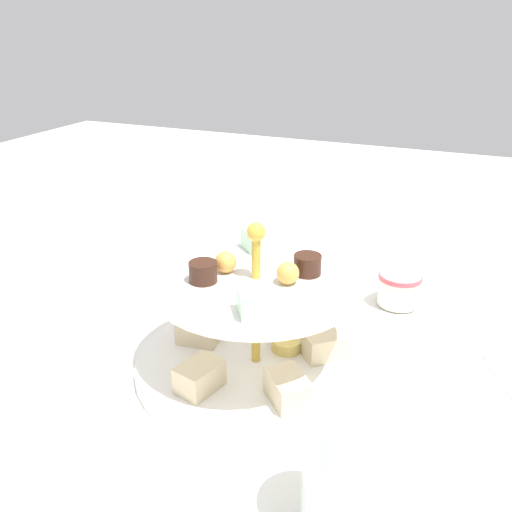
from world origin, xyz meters
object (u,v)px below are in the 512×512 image
(water_glass_tall_right, at_px, (347,475))
(tiered_serving_stand, at_px, (256,330))
(teacup_with_saucer, at_px, (399,291))
(water_glass_short_left, at_px, (317,262))

(water_glass_tall_right, bearing_deg, tiered_serving_stand, 40.14)
(teacup_with_saucer, bearing_deg, tiered_serving_stand, 149.12)
(water_glass_tall_right, height_order, teacup_with_saucer, water_glass_tall_right)
(water_glass_tall_right, distance_m, water_glass_short_left, 0.43)
(water_glass_tall_right, xyz_separation_m, teacup_with_saucer, (0.38, 0.02, -0.03))
(tiered_serving_stand, height_order, teacup_with_saucer, tiered_serving_stand)
(tiered_serving_stand, bearing_deg, water_glass_short_left, 0.21)
(water_glass_short_left, distance_m, teacup_with_saucer, 0.13)
(water_glass_short_left, height_order, teacup_with_saucer, water_glass_short_left)
(tiered_serving_stand, bearing_deg, teacup_with_saucer, -30.88)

